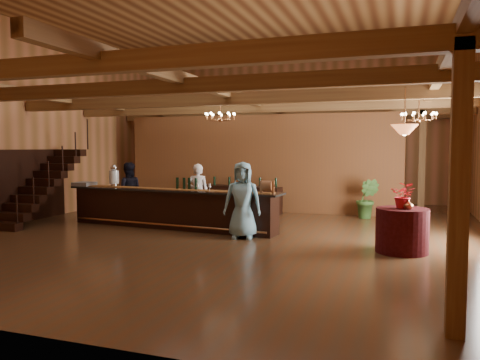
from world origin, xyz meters
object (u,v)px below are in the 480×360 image
(round_table, at_px, (402,230))
(pendant_lamp, at_px, (404,130))
(staff_second, at_px, (128,191))
(chandelier_left, at_px, (220,116))
(guest, at_px, (242,200))
(chandelier_right, at_px, (419,116))
(floor_plant, at_px, (367,199))
(tasting_bar, at_px, (171,208))
(bartender, at_px, (198,194))
(raffle_drum, at_px, (267,186))
(backbar_shelf, at_px, (237,199))
(beverage_dispenser, at_px, (114,176))

(round_table, distance_m, pendant_lamp, 1.97)
(staff_second, bearing_deg, chandelier_left, 150.41)
(chandelier_left, height_order, guest, chandelier_left)
(chandelier_right, bearing_deg, floor_plant, 122.99)
(guest, bearing_deg, staff_second, 149.13)
(pendant_lamp, distance_m, staff_second, 7.76)
(tasting_bar, distance_m, bartender, 1.00)
(raffle_drum, relative_size, staff_second, 0.21)
(tasting_bar, distance_m, floor_plant, 5.68)
(tasting_bar, height_order, backbar_shelf, tasting_bar)
(floor_plant, bearing_deg, guest, -121.94)
(chandelier_left, xyz_separation_m, chandelier_right, (4.90, 0.41, -0.08))
(bartender, bearing_deg, floor_plant, -162.31)
(backbar_shelf, height_order, bartender, bartender)
(raffle_drum, height_order, floor_plant, raffle_drum)
(tasting_bar, distance_m, backbar_shelf, 3.42)
(pendant_lamp, relative_size, staff_second, 0.55)
(backbar_shelf, relative_size, guest, 1.71)
(tasting_bar, relative_size, pendant_lamp, 6.67)
(round_table, relative_size, pendant_lamp, 1.12)
(backbar_shelf, bearing_deg, pendant_lamp, -32.67)
(tasting_bar, bearing_deg, chandelier_left, 45.72)
(floor_plant, bearing_deg, backbar_shelf, 178.40)
(bartender, relative_size, guest, 0.93)
(raffle_drum, relative_size, chandelier_right, 0.42)
(raffle_drum, relative_size, guest, 0.20)
(tasting_bar, bearing_deg, floor_plant, 40.12)
(beverage_dispenser, height_order, raffle_drum, beverage_dispenser)
(backbar_shelf, bearing_deg, raffle_drum, -52.13)
(chandelier_right, height_order, guest, chandelier_right)
(pendant_lamp, xyz_separation_m, staff_second, (-7.37, 1.85, -1.59))
(round_table, bearing_deg, backbar_shelf, 138.59)
(tasting_bar, height_order, floor_plant, floor_plant)
(chandelier_right, bearing_deg, tasting_bar, -167.72)
(backbar_shelf, bearing_deg, chandelier_right, -12.58)
(round_table, xyz_separation_m, chandelier_left, (-4.57, 1.92, 2.44))
(backbar_shelf, height_order, chandelier_right, chandelier_right)
(pendant_lamp, bearing_deg, staff_second, 165.94)
(chandelier_left, distance_m, guest, 2.81)
(tasting_bar, xyz_separation_m, raffle_drum, (2.64, -0.29, 0.66))
(raffle_drum, height_order, staff_second, staff_second)
(tasting_bar, height_order, chandelier_left, chandelier_left)
(round_table, distance_m, floor_plant, 4.40)
(beverage_dispenser, relative_size, backbar_shelf, 0.20)
(round_table, distance_m, bartender, 5.58)
(chandelier_right, relative_size, pendant_lamp, 0.89)
(guest, bearing_deg, floor_plant, 48.12)
(pendant_lamp, relative_size, guest, 0.52)
(beverage_dispenser, distance_m, guest, 4.13)
(chandelier_left, bearing_deg, pendant_lamp, -22.79)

